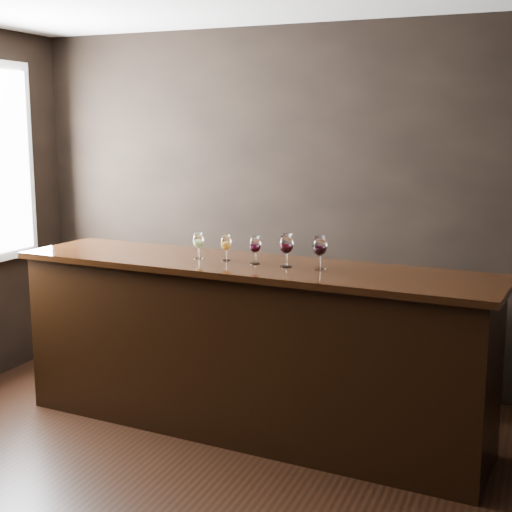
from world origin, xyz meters
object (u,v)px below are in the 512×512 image
at_px(back_bar_shelf, 267,329).
at_px(glass_red_c, 320,247).
at_px(bar_counter, 248,351).
at_px(glass_red_a, 255,245).
at_px(glass_white, 198,241).
at_px(glass_red_b, 286,245).
at_px(glass_amber, 226,243).

relative_size(back_bar_shelf, glass_red_c, 11.67).
relative_size(bar_counter, glass_red_a, 17.46).
bearing_deg(glass_red_c, back_bar_shelf, 127.75).
distance_m(glass_white, glass_red_c, 0.87).
relative_size(back_bar_shelf, glass_red_a, 13.51).
xyz_separation_m(bar_counter, back_bar_shelf, (-0.21, 0.89, -0.11)).
bearing_deg(glass_red_b, glass_red_c, 2.70).
height_order(bar_counter, glass_white, glass_white).
distance_m(back_bar_shelf, glass_amber, 1.19).
bearing_deg(glass_red_a, glass_amber, 170.13).
distance_m(back_bar_shelf, glass_white, 1.21).
bearing_deg(bar_counter, glass_red_b, -0.99).
bearing_deg(glass_white, glass_red_b, -4.78).
height_order(back_bar_shelf, glass_red_a, glass_red_a).
relative_size(glass_amber, glass_red_c, 0.82).
bearing_deg(glass_white, glass_amber, 1.19).
distance_m(bar_counter, glass_white, 0.81).
bearing_deg(glass_red_c, bar_counter, 178.07).
bearing_deg(back_bar_shelf, glass_amber, -87.37).
relative_size(glass_amber, glass_red_b, 0.81).
height_order(glass_white, glass_red_a, glass_red_a).
height_order(back_bar_shelf, glass_amber, glass_amber).
bearing_deg(glass_amber, glass_red_b, -7.48).
xyz_separation_m(bar_counter, glass_red_a, (0.06, -0.01, 0.72)).
relative_size(glass_red_b, glass_red_c, 1.01).
distance_m(glass_amber, glass_red_c, 0.67).
bearing_deg(glass_red_a, glass_white, 175.34).
xyz_separation_m(back_bar_shelf, glass_amber, (0.04, -0.86, 0.83)).
height_order(back_bar_shelf, glass_white, glass_white).
bearing_deg(back_bar_shelf, glass_red_a, -73.60).
xyz_separation_m(bar_counter, glass_amber, (-0.17, 0.03, 0.71)).
distance_m(glass_red_b, glass_red_c, 0.22).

